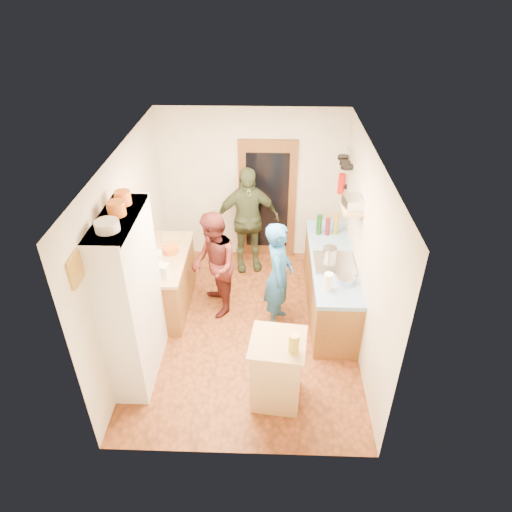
{
  "coord_description": "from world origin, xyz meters",
  "views": [
    {
      "loc": [
        0.29,
        -4.93,
        4.44
      ],
      "look_at": [
        0.12,
        0.15,
        1.13
      ],
      "focal_mm": 32.0,
      "sensor_mm": 36.0,
      "label": 1
    }
  ],
  "objects_px": {
    "right_counter_base": "(330,285)",
    "person_hob": "(281,277)",
    "island_base": "(277,372)",
    "person_left": "(215,264)",
    "hutch_body": "(132,300)",
    "person_back": "(248,220)"
  },
  "relations": [
    {
      "from": "person_hob",
      "to": "island_base",
      "type": "bearing_deg",
      "value": -176.98
    },
    {
      "from": "person_hob",
      "to": "person_back",
      "type": "height_order",
      "value": "person_back"
    },
    {
      "from": "hutch_body",
      "to": "person_back",
      "type": "bearing_deg",
      "value": 62.2
    },
    {
      "from": "island_base",
      "to": "person_back",
      "type": "bearing_deg",
      "value": 99.58
    },
    {
      "from": "person_hob",
      "to": "person_back",
      "type": "relative_size",
      "value": 0.89
    },
    {
      "from": "right_counter_base",
      "to": "person_back",
      "type": "relative_size",
      "value": 1.22
    },
    {
      "from": "island_base",
      "to": "person_back",
      "type": "xyz_separation_m",
      "value": [
        -0.47,
        2.79,
        0.47
      ]
    },
    {
      "from": "person_left",
      "to": "person_back",
      "type": "relative_size",
      "value": 0.89
    },
    {
      "from": "island_base",
      "to": "person_hob",
      "type": "xyz_separation_m",
      "value": [
        0.05,
        1.38,
        0.37
      ]
    },
    {
      "from": "right_counter_base",
      "to": "person_left",
      "type": "bearing_deg",
      "value": -177.59
    },
    {
      "from": "person_left",
      "to": "hutch_body",
      "type": "bearing_deg",
      "value": -51.17
    },
    {
      "from": "person_hob",
      "to": "person_back",
      "type": "distance_m",
      "value": 1.51
    },
    {
      "from": "person_back",
      "to": "person_hob",
      "type": "bearing_deg",
      "value": -81.34
    },
    {
      "from": "hutch_body",
      "to": "person_left",
      "type": "xyz_separation_m",
      "value": [
        0.83,
        1.23,
        -0.3
      ]
    },
    {
      "from": "person_hob",
      "to": "person_left",
      "type": "bearing_deg",
      "value": 77.69
    },
    {
      "from": "island_base",
      "to": "person_left",
      "type": "relative_size",
      "value": 0.54
    },
    {
      "from": "right_counter_base",
      "to": "person_left",
      "type": "distance_m",
      "value": 1.71
    },
    {
      "from": "person_back",
      "to": "person_left",
      "type": "bearing_deg",
      "value": -121.38
    },
    {
      "from": "island_base",
      "to": "person_hob",
      "type": "distance_m",
      "value": 1.43
    },
    {
      "from": "island_base",
      "to": "person_back",
      "type": "relative_size",
      "value": 0.48
    },
    {
      "from": "right_counter_base",
      "to": "person_hob",
      "type": "height_order",
      "value": "person_hob"
    },
    {
      "from": "person_back",
      "to": "island_base",
      "type": "bearing_deg",
      "value": -91.85
    }
  ]
}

